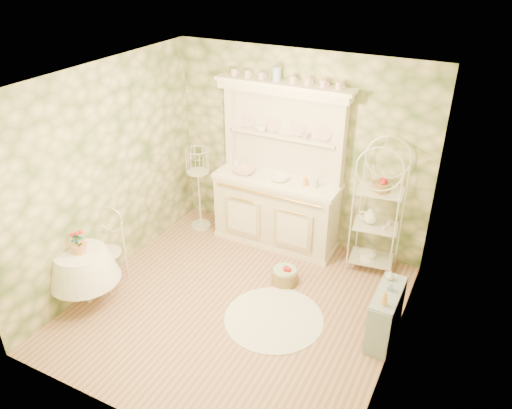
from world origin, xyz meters
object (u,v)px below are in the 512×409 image
at_px(side_shelf, 386,314).
at_px(birdcage_stand, 199,186).
at_px(bakers_rack, 378,211).
at_px(kitchen_dresser, 277,169).
at_px(cafe_chair, 105,254).
at_px(floor_basket, 285,276).
at_px(round_table, 86,280).

height_order(side_shelf, birdcage_stand, birdcage_stand).
xyz_separation_m(bakers_rack, side_shelf, (0.47, -1.21, -0.55)).
distance_m(kitchen_dresser, bakers_rack, 1.43).
height_order(cafe_chair, birdcage_stand, birdcage_stand).
bearing_deg(bakers_rack, floor_basket, -145.05).
height_order(kitchen_dresser, round_table, kitchen_dresser).
distance_m(kitchen_dresser, side_shelf, 2.39).
bearing_deg(side_shelf, bakers_rack, 116.83).
bearing_deg(side_shelf, cafe_chair, -163.95).
relative_size(bakers_rack, side_shelf, 2.35).
height_order(bakers_rack, round_table, bakers_rack).
xyz_separation_m(round_table, birdcage_stand, (0.25, 2.12, 0.37)).
bearing_deg(floor_basket, bakers_rack, 42.35).
bearing_deg(side_shelf, birdcage_stand, 165.94).
bearing_deg(bakers_rack, birdcage_stand, 175.20).
xyz_separation_m(kitchen_dresser, bakers_rack, (1.41, -0.01, -0.28)).
bearing_deg(round_table, bakers_rack, 38.18).
relative_size(side_shelf, cafe_chair, 0.85).
bearing_deg(floor_basket, cafe_chair, -152.85).
xyz_separation_m(kitchen_dresser, side_shelf, (1.88, -1.22, -0.83)).
xyz_separation_m(kitchen_dresser, round_table, (-1.44, -2.25, -0.82)).
relative_size(bakers_rack, floor_basket, 5.52).
distance_m(bakers_rack, cafe_chair, 3.45).
bearing_deg(bakers_rack, cafe_chair, -154.93).
height_order(kitchen_dresser, birdcage_stand, kitchen_dresser).
height_order(bakers_rack, floor_basket, bakers_rack).
bearing_deg(floor_basket, side_shelf, -16.13).
height_order(birdcage_stand, floor_basket, birdcage_stand).
relative_size(kitchen_dresser, birdcage_stand, 1.66).
relative_size(cafe_chair, floor_basket, 2.77).
bearing_deg(kitchen_dresser, bakers_rack, -0.47).
xyz_separation_m(birdcage_stand, floor_basket, (1.71, -0.70, -0.59)).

